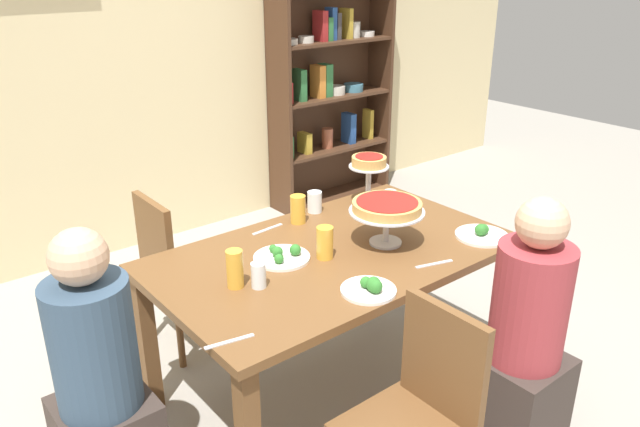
{
  "coord_description": "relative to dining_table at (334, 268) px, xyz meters",
  "views": [
    {
      "loc": [
        -1.64,
        -1.92,
        1.98
      ],
      "look_at": [
        0.0,
        0.1,
        0.89
      ],
      "focal_mm": 35.0,
      "sensor_mm": 36.0,
      "label": 1
    }
  ],
  "objects": [
    {
      "name": "ground_plane",
      "position": [
        0.0,
        0.0,
        -0.65
      ],
      "size": [
        12.0,
        12.0,
        0.0
      ],
      "primitive_type": "plane",
      "color": "gray"
    },
    {
      "name": "rear_partition",
      "position": [
        0.0,
        2.2,
        0.75
      ],
      "size": [
        8.0,
        0.12,
        2.8
      ],
      "primitive_type": "cube",
      "color": "beige",
      "rests_on": "ground_plane"
    },
    {
      "name": "dining_table",
      "position": [
        0.0,
        0.0,
        0.0
      ],
      "size": [
        1.62,
        0.96,
        0.74
      ],
      "color": "brown",
      "rests_on": "ground_plane"
    },
    {
      "name": "bookshelf",
      "position": [
        1.64,
        2.01,
        0.5
      ],
      "size": [
        1.15,
        0.3,
        2.21
      ],
      "color": "#422819",
      "rests_on": "ground_plane"
    },
    {
      "name": "diner_head_west",
      "position": [
        -1.1,
        0.02,
        -0.16
      ],
      "size": [
        0.34,
        0.34,
        1.15
      ],
      "color": "#382D28",
      "rests_on": "ground_plane"
    },
    {
      "name": "diner_near_right",
      "position": [
        0.35,
        -0.79,
        -0.16
      ],
      "size": [
        0.34,
        0.34,
        1.15
      ],
      "rotation": [
        0.0,
        0.0,
        1.57
      ],
      "color": "#382D28",
      "rests_on": "ground_plane"
    },
    {
      "name": "chair_near_left",
      "position": [
        -0.27,
        -0.78,
        -0.17
      ],
      "size": [
        0.4,
        0.4,
        0.87
      ],
      "rotation": [
        0.0,
        0.0,
        1.57
      ],
      "color": "brown",
      "rests_on": "ground_plane"
    },
    {
      "name": "chair_far_left",
      "position": [
        -0.4,
        0.78,
        -0.17
      ],
      "size": [
        0.4,
        0.4,
        0.87
      ],
      "rotation": [
        0.0,
        0.0,
        -1.57
      ],
      "color": "brown",
      "rests_on": "ground_plane"
    },
    {
      "name": "deep_dish_pizza_stand",
      "position": [
        0.24,
        -0.09,
        0.26
      ],
      "size": [
        0.35,
        0.35,
        0.21
      ],
      "color": "silver",
      "rests_on": "dining_table"
    },
    {
      "name": "personal_pizza_stand",
      "position": [
        0.51,
        0.33,
        0.29
      ],
      "size": [
        0.21,
        0.21,
        0.27
      ],
      "color": "silver",
      "rests_on": "dining_table"
    },
    {
      "name": "salad_plate_near_diner",
      "position": [
        0.64,
        -0.33,
        0.1
      ],
      "size": [
        0.25,
        0.25,
        0.07
      ],
      "color": "white",
      "rests_on": "dining_table"
    },
    {
      "name": "salad_plate_far_diner",
      "position": [
        -0.13,
        -0.38,
        0.11
      ],
      "size": [
        0.22,
        0.22,
        0.07
      ],
      "color": "white",
      "rests_on": "dining_table"
    },
    {
      "name": "salad_plate_spare",
      "position": [
        -0.23,
        0.08,
        0.1
      ],
      "size": [
        0.25,
        0.25,
        0.06
      ],
      "color": "white",
      "rests_on": "dining_table"
    },
    {
      "name": "beer_glass_amber_tall",
      "position": [
        0.07,
        0.36,
        0.16
      ],
      "size": [
        0.08,
        0.08,
        0.14
      ],
      "primitive_type": "cylinder",
      "color": "gold",
      "rests_on": "dining_table"
    },
    {
      "name": "beer_glass_amber_short",
      "position": [
        -0.08,
        -0.03,
        0.16
      ],
      "size": [
        0.07,
        0.07,
        0.15
      ],
      "primitive_type": "cylinder",
      "color": "gold",
      "rests_on": "dining_table"
    },
    {
      "name": "beer_glass_amber_spare",
      "position": [
        -0.52,
        0.0,
        0.17
      ],
      "size": [
        0.07,
        0.07,
        0.16
      ],
      "primitive_type": "cylinder",
      "color": "gold",
      "rests_on": "dining_table"
    },
    {
      "name": "water_glass_clear_near",
      "position": [
        0.22,
        0.42,
        0.14
      ],
      "size": [
        0.07,
        0.07,
        0.11
      ],
      "primitive_type": "cylinder",
      "color": "white",
      "rests_on": "dining_table"
    },
    {
      "name": "water_glass_clear_far",
      "position": [
        0.52,
        0.17,
        0.15
      ],
      "size": [
        0.06,
        0.06,
        0.12
      ],
      "primitive_type": "cylinder",
      "color": "white",
      "rests_on": "dining_table"
    },
    {
      "name": "water_glass_clear_spare",
      "position": [
        -0.45,
        -0.06,
        0.14
      ],
      "size": [
        0.06,
        0.06,
        0.11
      ],
      "primitive_type": "cylinder",
      "color": "white",
      "rests_on": "dining_table"
    },
    {
      "name": "cutlery_fork_near",
      "position": [
        -0.74,
        -0.32,
        0.09
      ],
      "size": [
        0.18,
        0.05,
        0.0
      ],
      "primitive_type": "cube",
      "rotation": [
        0.0,
        0.0,
        -0.2
      ],
      "color": "silver",
      "rests_on": "dining_table"
    },
    {
      "name": "cutlery_knife_near",
      "position": [
        -0.1,
        0.38,
        0.09
      ],
      "size": [
        0.18,
        0.03,
        0.0
      ],
      "primitive_type": "cube",
      "rotation": [
        0.0,
        0.0,
        3.23
      ],
      "color": "silver",
      "rests_on": "dining_table"
    },
    {
      "name": "cutlery_fork_far",
      "position": [
        0.25,
        -0.37,
        0.09
      ],
      "size": [
        0.18,
        0.07,
        0.0
      ],
      "primitive_type": "cube",
      "rotation": [
        0.0,
        0.0,
        -0.29
      ],
      "color": "silver",
      "rests_on": "dining_table"
    }
  ]
}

